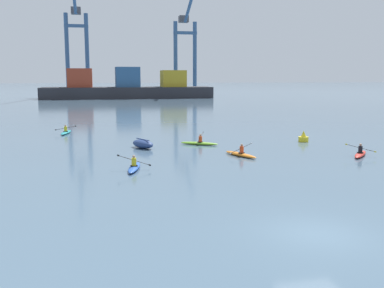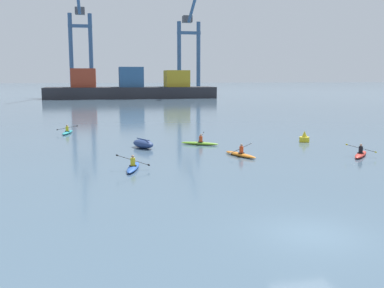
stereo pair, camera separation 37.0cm
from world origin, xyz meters
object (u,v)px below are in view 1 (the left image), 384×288
object	(u,v)px
capsized_dinghy	(143,144)
kayak_lime	(199,143)
kayak_teal	(66,132)
kayak_red	(360,154)
channel_buoy	(303,138)
kayak_blue	(134,167)
container_barge	(127,88)
gantry_crane_west	(77,39)
kayak_orange	(241,154)
gantry_crane_west_mid	(185,45)

from	to	relation	value
capsized_dinghy	kayak_lime	distance (m)	5.04
capsized_dinghy	kayak_teal	bearing A→B (deg)	122.11
kayak_red	channel_buoy	bearing A→B (deg)	96.29
kayak_lime	kayak_blue	xyz separation A→B (m)	(-6.38, -9.27, 0.00)
container_barge	gantry_crane_west	distance (m)	23.88
container_barge	kayak_orange	bearing A→B (deg)	-88.51
gantry_crane_west	kayak_blue	size ratio (longest dim) A/B	9.45
kayak_red	gantry_crane_west_mid	bearing A→B (deg)	85.96
gantry_crane_west_mid	kayak_orange	bearing A→B (deg)	-98.83
container_barge	kayak_blue	distance (m)	95.16
kayak_orange	kayak_teal	xyz separation A→B (m)	(-13.65, 16.30, 0.00)
kayak_lime	kayak_teal	size ratio (longest dim) A/B	0.94
gantry_crane_west	kayak_blue	bearing A→B (deg)	-85.96
channel_buoy	kayak_red	size ratio (longest dim) A/B	0.34
kayak_orange	kayak_lime	world-z (taller)	kayak_lime
kayak_orange	kayak_red	distance (m)	8.96
kayak_lime	kayak_teal	xyz separation A→B (m)	(-11.87, 10.22, 0.00)
container_barge	kayak_teal	xyz separation A→B (m)	(-11.26, -75.46, -2.63)
capsized_dinghy	kayak_blue	world-z (taller)	kayak_blue
gantry_crane_west_mid	kayak_red	distance (m)	108.27
kayak_orange	channel_buoy	bearing A→B (deg)	37.23
kayak_red	kayak_lime	world-z (taller)	kayak_lime
capsized_dinghy	kayak_lime	world-z (taller)	kayak_lime
gantry_crane_west	kayak_orange	world-z (taller)	gantry_crane_west
channel_buoy	kayak_lime	bearing A→B (deg)	179.70
channel_buoy	kayak_blue	size ratio (longest dim) A/B	0.29
kayak_lime	kayak_blue	size ratio (longest dim) A/B	0.94
kayak_red	kayak_blue	bearing A→B (deg)	-175.02
channel_buoy	kayak_teal	distance (m)	23.91
kayak_red	kayak_lime	bearing A→B (deg)	143.60
gantry_crane_west	gantry_crane_west_mid	world-z (taller)	gantry_crane_west
capsized_dinghy	kayak_blue	size ratio (longest dim) A/B	0.82
container_barge	gantry_crane_west_mid	distance (m)	26.24
kayak_red	kayak_blue	size ratio (longest dim) A/B	0.86
gantry_crane_west	kayak_lime	xyz separation A→B (m)	(14.07, -99.60, -16.59)
container_barge	gantry_crane_west	xyz separation A→B (m)	(-13.47, 13.93, 13.96)
kayak_red	kayak_blue	world-z (taller)	kayak_blue
kayak_red	kayak_blue	xyz separation A→B (m)	(-16.95, -1.48, 0.00)
gantry_crane_west	channel_buoy	bearing A→B (deg)	-76.57
gantry_crane_west_mid	kayak_teal	size ratio (longest dim) A/B	8.50
capsized_dinghy	kayak_orange	distance (m)	8.61
kayak_blue	gantry_crane_west_mid	bearing A→B (deg)	77.26
capsized_dinghy	kayak_teal	size ratio (longest dim) A/B	0.82
kayak_blue	kayak_teal	xyz separation A→B (m)	(-5.49, 19.49, -0.00)
channel_buoy	kayak_blue	bearing A→B (deg)	-150.19
kayak_lime	kayak_blue	bearing A→B (deg)	-124.52
gantry_crane_west_mid	kayak_orange	xyz separation A→B (m)	(-16.34, -105.23, -15.13)
gantry_crane_west	kayak_red	bearing A→B (deg)	-77.07
container_barge	channel_buoy	world-z (taller)	container_barge
container_barge	kayak_teal	bearing A→B (deg)	-98.49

